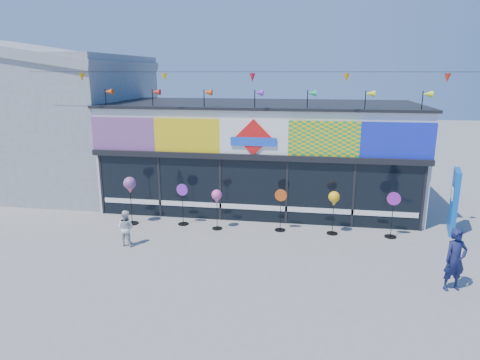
% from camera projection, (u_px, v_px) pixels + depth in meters
% --- Properties ---
extents(ground, '(80.00, 80.00, 0.00)m').
position_uv_depth(ground, '(237.00, 261.00, 12.35)').
color(ground, gray).
rests_on(ground, ground).
extents(kite_shop, '(16.00, 5.70, 5.31)m').
position_uv_depth(kite_shop, '(261.00, 153.00, 17.53)').
color(kite_shop, silver).
rests_on(kite_shop, ground).
extents(neighbour_building, '(8.18, 7.20, 6.87)m').
position_uv_depth(neighbour_building, '(50.00, 118.00, 19.81)').
color(neighbour_building, '#989B9D').
rests_on(neighbour_building, ground).
extents(blue_sign, '(0.40, 1.10, 2.18)m').
position_uv_depth(blue_sign, '(454.00, 202.00, 14.27)').
color(blue_sign, '#0B51AC').
rests_on(blue_sign, ground).
extents(spinner_0, '(0.44, 0.44, 1.73)m').
position_uv_depth(spinner_0, '(130.00, 187.00, 15.02)').
color(spinner_0, black).
rests_on(spinner_0, ground).
extents(spinner_1, '(0.42, 0.38, 1.50)m').
position_uv_depth(spinner_1, '(183.00, 203.00, 15.11)').
color(spinner_1, black).
rests_on(spinner_1, ground).
extents(spinner_2, '(0.36, 0.36, 1.41)m').
position_uv_depth(spinner_2, '(217.00, 198.00, 14.59)').
color(spinner_2, black).
rests_on(spinner_2, ground).
extents(spinner_3, '(0.41, 0.37, 1.47)m').
position_uv_depth(spinner_3, '(281.00, 209.00, 14.53)').
color(spinner_3, black).
rests_on(spinner_3, ground).
extents(spinner_4, '(0.38, 0.38, 1.48)m').
position_uv_depth(spinner_4, '(334.00, 200.00, 14.13)').
color(spinner_4, black).
rests_on(spinner_4, ground).
extents(spinner_5, '(0.43, 0.39, 1.54)m').
position_uv_depth(spinner_5, '(392.00, 214.00, 13.92)').
color(spinner_5, black).
rests_on(spinner_5, ground).
extents(adult_man, '(0.68, 0.55, 1.60)m').
position_uv_depth(adult_man, '(455.00, 260.00, 10.55)').
color(adult_man, '#151A43').
rests_on(adult_man, ground).
extents(child, '(0.60, 0.40, 1.15)m').
position_uv_depth(child, '(126.00, 228.00, 13.33)').
color(child, silver).
rests_on(child, ground).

